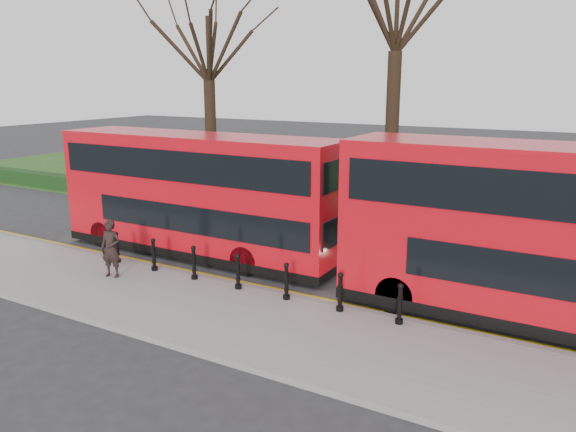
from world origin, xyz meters
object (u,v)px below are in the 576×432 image
Objects in this scene: bollard_row at (238,272)px; pedestrian at (111,249)px; bus_lead at (199,195)px; bus_rear at (574,241)px.

pedestrian is at bearing -164.87° from bollard_row.
bus_rear is (11.74, -0.41, 0.15)m from bus_lead.
bus_lead reaches higher than pedestrian.
bus_lead is 11.75m from bus_rear.
bollard_row is 0.93× the size of bus_lead.
bus_rear reaches higher than pedestrian.
bus_lead is 0.94× the size of bus_rear.
pedestrian is (-0.62, -3.53, -1.09)m from bus_lead.
bollard_row is 4.11m from pedestrian.
bus_lead is at bearing 143.49° from bollard_row.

